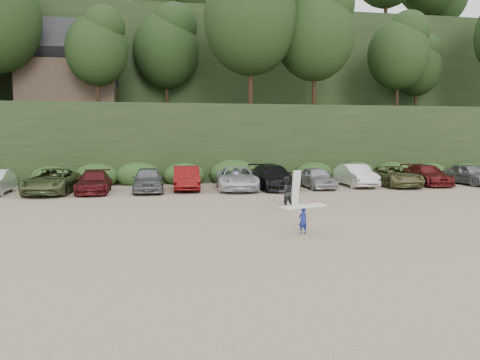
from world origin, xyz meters
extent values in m
plane|color=tan|center=(0.00, 0.00, 0.00)|extent=(120.00, 120.00, 0.00)
cube|color=black|center=(0.00, 22.00, 3.00)|extent=(80.00, 14.00, 6.00)
cube|color=black|center=(0.00, 40.00, 8.00)|extent=(90.00, 30.00, 16.00)
ellipsoid|color=black|center=(0.00, 22.00, 11.00)|extent=(66.00, 12.00, 10.00)
cube|color=#2B491E|center=(-0.55, 14.50, 0.60)|extent=(46.20, 2.00, 1.20)
cube|color=brown|center=(-12.00, 24.00, 8.00)|extent=(8.00, 6.00, 4.00)
imported|color=#4B5833|center=(-10.95, 9.85, 0.77)|extent=(3.01, 5.74, 1.54)
imported|color=#4E1114|center=(-8.44, 9.73, 0.69)|extent=(2.00, 4.78, 1.38)
imported|color=slate|center=(-5.13, 9.69, 0.80)|extent=(1.89, 4.69, 1.60)
imported|color=maroon|center=(-2.66, 10.37, 0.78)|extent=(1.87, 4.81, 1.56)
imported|color=silver|center=(0.58, 9.76, 0.77)|extent=(3.01, 5.72, 1.54)
imported|color=black|center=(3.02, 9.83, 0.81)|extent=(2.60, 5.69, 1.61)
imported|color=#A2A2A6|center=(6.09, 9.82, 0.73)|extent=(1.76, 4.29, 1.46)
imported|color=silver|center=(9.18, 10.40, 0.78)|extent=(1.82, 4.80, 1.56)
imported|color=brown|center=(11.89, 9.92, 0.72)|extent=(2.47, 5.20, 1.43)
imported|color=#5B1415|center=(14.64, 10.36, 0.73)|extent=(2.37, 5.16, 1.46)
imported|color=gray|center=(17.91, 10.01, 0.77)|extent=(1.94, 4.59, 1.55)
imported|color=navy|center=(0.53, -4.32, 0.48)|extent=(0.39, 0.29, 0.95)
cube|color=white|center=(0.53, -4.32, 1.01)|extent=(1.80, 1.05, 0.07)
imported|color=black|center=(1.54, 1.50, 0.79)|extent=(0.89, 0.76, 1.58)
cube|color=silver|center=(2.08, 1.63, 0.93)|extent=(0.58, 0.51, 1.86)
camera|label=1|loc=(-4.72, -20.32, 3.51)|focal=35.00mm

